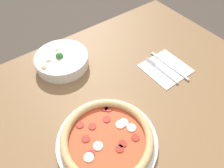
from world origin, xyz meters
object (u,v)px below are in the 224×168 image
Objects in this scene: pizza at (107,139)px; fork at (162,70)px; knife at (171,67)px; bowl at (62,60)px.

pizza is 1.81× the size of fork.
pizza is 0.43m from knife.
bowl is at bearing 47.26° from fork.
bowl is at bearing 82.39° from pizza.
fork is at bearing -41.70° from bowl.
pizza is 0.38m from fork.
bowl reaches higher than knife.
pizza reaches higher than fork.
bowl is at bearing 50.51° from knife.
knife is at bearing 15.49° from pizza.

